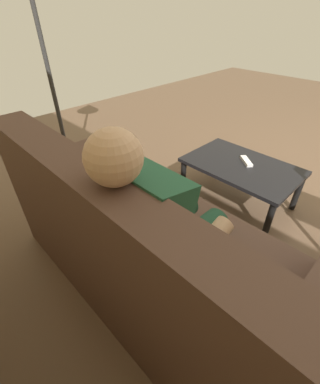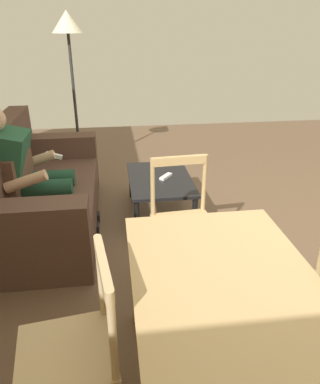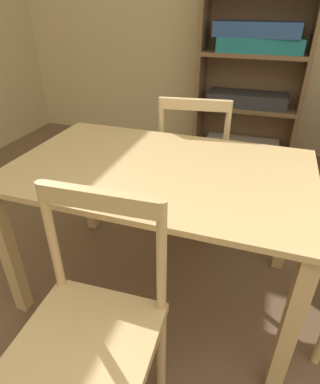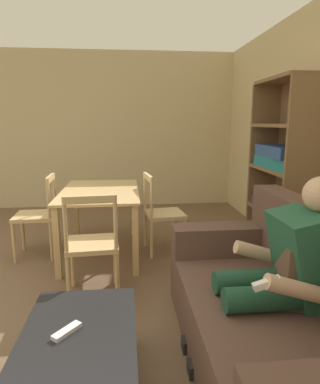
{
  "view_description": "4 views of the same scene",
  "coord_description": "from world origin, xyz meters",
  "px_view_note": "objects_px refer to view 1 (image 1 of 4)",
  "views": [
    {
      "loc": [
        0.07,
        2.81,
        1.48
      ],
      "look_at": [
        0.84,
        2.05,
        0.7
      ],
      "focal_mm": 24.38,
      "sensor_mm": 36.0,
      "label": 1
    },
    {
      "loc": [
        -2.3,
        1.4,
        1.75
      ],
      "look_at": [
        0.95,
        0.97,
        0.23
      ],
      "focal_mm": 34.02,
      "sensor_mm": 36.0,
      "label": 2
    },
    {
      "loc": [
        -0.71,
        -0.28,
        1.37
      ],
      "look_at": [
        -1.12,
        0.94,
        0.6
      ],
      "focal_mm": 30.15,
      "sensor_mm": 36.0,
      "label": 3
    },
    {
      "loc": [
        2.55,
        1.24,
        1.46
      ],
      "look_at": [
        -0.14,
        1.51,
        0.9
      ],
      "focal_mm": 31.33,
      "sensor_mm": 36.0,
      "label": 4
    }
  ],
  "objects_px": {
    "couch": "(151,249)",
    "person_lounging": "(159,226)",
    "coffee_table": "(241,170)",
    "tv_remote": "(246,161)"
  },
  "relations": [
    {
      "from": "couch",
      "to": "tv_remote",
      "type": "distance_m",
      "value": 1.22
    },
    {
      "from": "coffee_table",
      "to": "tv_remote",
      "type": "height_order",
      "value": "tv_remote"
    },
    {
      "from": "person_lounging",
      "to": "coffee_table",
      "type": "distance_m",
      "value": 1.22
    },
    {
      "from": "coffee_table",
      "to": "couch",
      "type": "bearing_deg",
      "value": 95.35
    },
    {
      "from": "couch",
      "to": "person_lounging",
      "type": "height_order",
      "value": "person_lounging"
    },
    {
      "from": "person_lounging",
      "to": "tv_remote",
      "type": "distance_m",
      "value": 1.26
    },
    {
      "from": "person_lounging",
      "to": "coffee_table",
      "type": "xyz_separation_m",
      "value": [
        0.2,
        -1.17,
        -0.25
      ]
    },
    {
      "from": "person_lounging",
      "to": "tv_remote",
      "type": "xyz_separation_m",
      "value": [
        0.19,
        -1.23,
        -0.19
      ]
    },
    {
      "from": "person_lounging",
      "to": "coffee_table",
      "type": "bearing_deg",
      "value": -80.49
    },
    {
      "from": "couch",
      "to": "person_lounging",
      "type": "distance_m",
      "value": 0.27
    }
  ]
}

